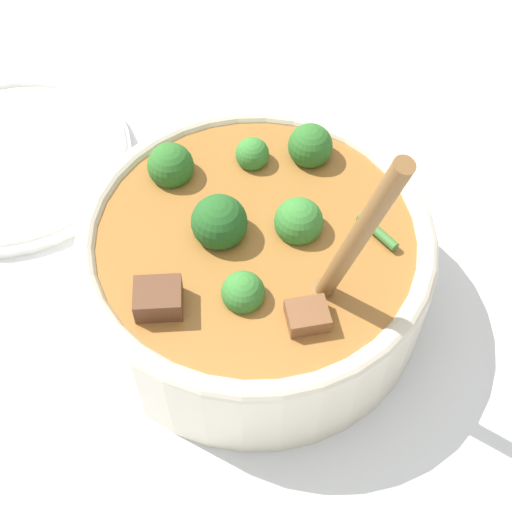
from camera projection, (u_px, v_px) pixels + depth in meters
ground_plane at (256, 297)px, 0.58m from camera, size 4.00×4.00×0.00m
stew_bowl at (256, 259)px, 0.54m from camera, size 0.26×0.26×0.24m
empty_plate at (12, 158)px, 0.66m from camera, size 0.22×0.22×0.02m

